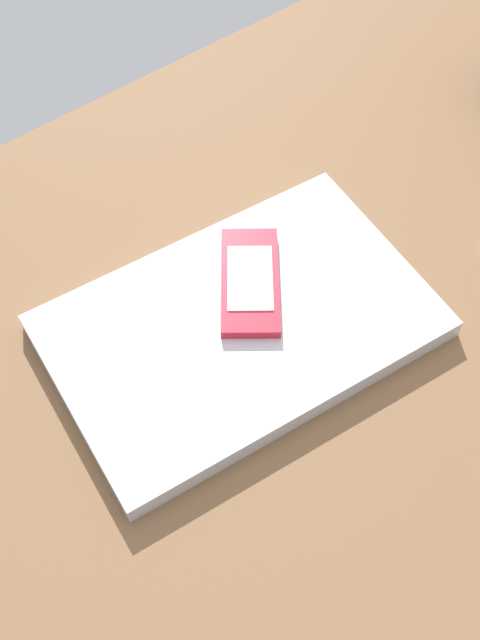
{
  "coord_description": "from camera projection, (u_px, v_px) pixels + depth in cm",
  "views": [
    {
      "loc": [
        32.54,
        26.8,
        65.19
      ],
      "look_at": [
        8.55,
        -4.66,
        5.0
      ],
      "focal_mm": 44.41,
      "sensor_mm": 36.0,
      "label": 1
    }
  ],
  "objects": [
    {
      "name": "laptop_closed",
      "position": [
        240.0,
        326.0,
        0.73
      ],
      "size": [
        36.27,
        25.22,
        2.11
      ],
      "primitive_type": "cube",
      "rotation": [
        0.0,
        0.0,
        -0.1
      ],
      "color": "#B7BABC",
      "rests_on": "desk_surface"
    },
    {
      "name": "desk_surface",
      "position": [
        340.0,
        327.0,
        0.76
      ],
      "size": [
        120.0,
        80.0,
        3.0
      ],
      "primitive_type": "cube",
      "color": "brown",
      "rests_on": "ground"
    },
    {
      "name": "cell_phone_on_laptop",
      "position": [
        250.0,
        281.0,
        0.74
      ],
      "size": [
        11.46,
        12.77,
        1.18
      ],
      "color": "red",
      "rests_on": "laptop_closed"
    }
  ]
}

